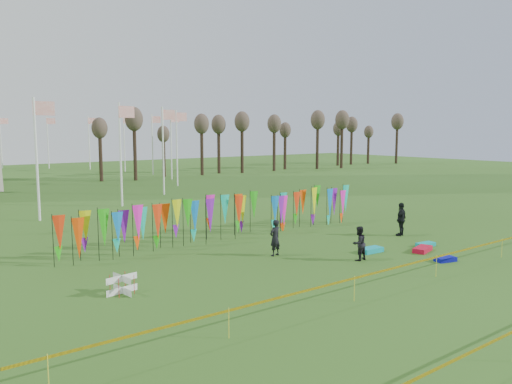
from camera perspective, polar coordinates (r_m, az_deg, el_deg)
ground at (r=20.69m, az=10.58°, el=-9.59°), size 160.00×160.00×0.00m
banner_row at (r=27.39m, az=-3.15°, el=-2.30°), size 18.64×0.64×2.32m
caution_tape_near at (r=19.05m, az=14.71°, el=-8.73°), size 26.00×0.02×0.90m
tree_line at (r=73.94m, az=2.40°, el=7.28°), size 53.92×1.92×7.84m
box_kite at (r=18.96m, az=-15.06°, el=-10.16°), size 0.64×0.64×0.71m
person_left at (r=23.58m, az=2.19°, el=-5.26°), size 0.70×0.56×1.72m
person_mid at (r=23.23m, az=11.67°, el=-5.77°), size 0.79×0.51×1.57m
person_right at (r=29.14m, az=16.26°, el=-3.00°), size 1.23×0.91×1.88m
kite_bag_turquoise at (r=25.01m, az=13.03°, el=-6.46°), size 1.19×0.64×0.23m
kite_bag_blue at (r=24.30m, az=20.83°, el=-7.19°), size 1.03×0.71×0.20m
kite_bag_red at (r=25.82m, az=18.49°, el=-6.22°), size 1.37×0.91×0.23m
kite_bag_teal at (r=27.02m, az=18.81°, el=-5.70°), size 1.05×0.58×0.19m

